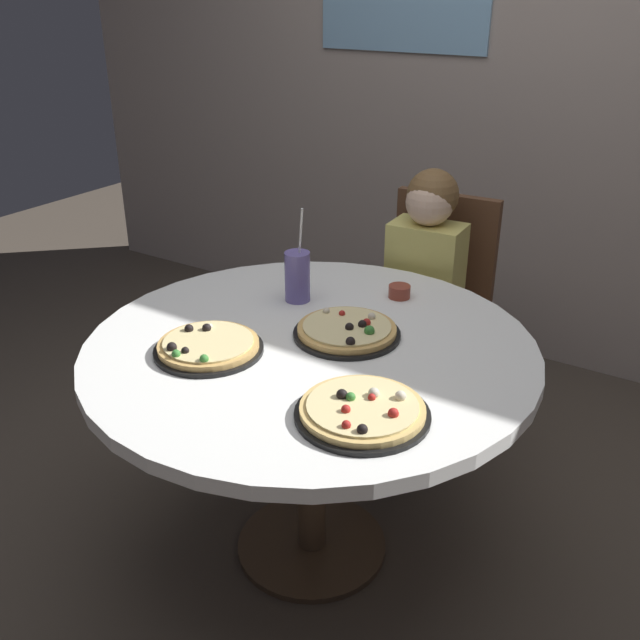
% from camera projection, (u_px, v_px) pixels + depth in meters
% --- Properties ---
extents(ground_plane, '(8.00, 8.00, 0.00)m').
position_uv_depth(ground_plane, '(312.00, 546.00, 2.32)').
color(ground_plane, '#4C4238').
extents(wall_with_window, '(5.20, 0.14, 2.90)m').
position_uv_depth(wall_with_window, '(534.00, 37.00, 3.01)').
color(wall_with_window, '#A8998E').
rests_on(wall_with_window, ground_plane).
extents(dining_table, '(1.27, 1.27, 0.75)m').
position_uv_depth(dining_table, '(311.00, 371.00, 2.03)').
color(dining_table, white).
rests_on(dining_table, ground_plane).
extents(chair_wooden, '(0.42, 0.42, 0.95)m').
position_uv_depth(chair_wooden, '(433.00, 305.00, 2.75)').
color(chair_wooden, brown).
rests_on(chair_wooden, ground_plane).
extents(diner_child, '(0.27, 0.42, 1.08)m').
position_uv_depth(diner_child, '(414.00, 335.00, 2.63)').
color(diner_child, '#3F4766').
rests_on(diner_child, ground_plane).
extents(pizza_veggie, '(0.31, 0.31, 0.05)m').
position_uv_depth(pizza_veggie, '(347.00, 331.00, 2.02)').
color(pizza_veggie, black).
rests_on(pizza_veggie, dining_table).
extents(pizza_cheese, '(0.30, 0.30, 0.05)m').
position_uv_depth(pizza_cheese, '(208.00, 346.00, 1.93)').
color(pizza_cheese, black).
rests_on(pizza_cheese, dining_table).
extents(pizza_pepperoni, '(0.32, 0.32, 0.05)m').
position_uv_depth(pizza_pepperoni, '(363.00, 411.00, 1.65)').
color(pizza_pepperoni, black).
rests_on(pizza_pepperoni, dining_table).
extents(soda_cup, '(0.08, 0.08, 0.31)m').
position_uv_depth(soda_cup, '(297.00, 276.00, 2.22)').
color(soda_cup, '#6659A5').
rests_on(soda_cup, dining_table).
extents(sauce_bowl, '(0.07, 0.07, 0.04)m').
position_uv_depth(sauce_bowl, '(399.00, 291.00, 2.27)').
color(sauce_bowl, brown).
rests_on(sauce_bowl, dining_table).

